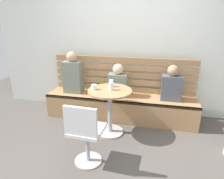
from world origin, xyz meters
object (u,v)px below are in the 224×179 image
object	(u,v)px
cafe_table	(110,103)
person_adult	(73,74)
white_chair	(85,133)
cup_glass_tall	(111,86)
cup_glass_short	(94,87)
booth_bench	(120,107)
cup_water_clear	(111,83)
person_child_middle	(172,85)
person_child_left	(118,82)

from	to	relation	value
cafe_table	person_adult	distance (m)	1.04
white_chair	person_adult	distance (m)	1.57
cup_glass_tall	cup_glass_short	size ratio (longest dim) A/B	1.50
cup_glass_short	person_adult	bearing A→B (deg)	135.41
person_adult	cup_glass_tall	world-z (taller)	person_adult
cafe_table	cup_glass_tall	xyz separation A→B (m)	(0.02, 0.00, 0.28)
cafe_table	cup_glass_short	world-z (taller)	cup_glass_short
booth_bench	cup_water_clear	world-z (taller)	cup_water_clear
cafe_table	person_child_middle	world-z (taller)	person_child_middle
cup_glass_short	booth_bench	bearing A→B (deg)	61.46
person_child_left	cup_water_clear	size ratio (longest dim) A/B	5.34
cafe_table	cup_glass_short	bearing A→B (deg)	-172.18
white_chair	cup_water_clear	distance (m)	1.03
booth_bench	cup_water_clear	xyz separation A→B (m)	(-0.08, -0.38, 0.57)
cafe_table	person_adult	size ratio (longest dim) A/B	0.96
cafe_table	person_child_left	world-z (taller)	person_child_left
person_child_middle	cup_water_clear	bearing A→B (deg)	-157.34
person_adult	cup_glass_tall	distance (m)	1.02
person_child_left	cup_glass_tall	distance (m)	0.56
white_chair	person_adult	size ratio (longest dim) A/B	1.10
white_chair	cup_glass_short	xyz separation A→B (m)	(-0.12, 0.78, 0.32)
person_child_left	person_child_middle	bearing A→B (deg)	0.58
person_child_middle	person_child_left	bearing A→B (deg)	-179.42
cup_glass_tall	white_chair	bearing A→B (deg)	-99.79
person_adult	cup_water_clear	xyz separation A→B (m)	(0.82, -0.39, 0.01)
person_child_middle	cup_glass_short	distance (m)	1.33
cup_glass_short	cup_water_clear	bearing A→B (deg)	40.68
person_child_middle	cup_water_clear	xyz separation A→B (m)	(-0.96, -0.40, 0.09)
person_child_left	cup_glass_short	size ratio (longest dim) A/B	7.35
white_chair	cup_glass_short	distance (m)	0.85
person_adult	white_chair	bearing A→B (deg)	-62.33
cup_water_clear	cup_glass_tall	xyz separation A→B (m)	(0.04, -0.16, 0.01)
person_child_left	cup_glass_tall	size ratio (longest dim) A/B	4.90
booth_bench	cup_glass_short	world-z (taller)	cup_glass_short
cup_glass_tall	person_adult	bearing A→B (deg)	147.28
person_adult	cup_glass_short	world-z (taller)	person_adult
cafe_table	white_chair	world-z (taller)	white_chair
cup_glass_tall	person_child_left	bearing A→B (deg)	90.26
booth_bench	cup_water_clear	bearing A→B (deg)	-102.57
cafe_table	cup_water_clear	bearing A→B (deg)	96.31
booth_bench	person_child_middle	xyz separation A→B (m)	(0.88, 0.03, 0.49)
person_child_left	person_adult	bearing A→B (deg)	-179.94
booth_bench	person_child_middle	size ratio (longest dim) A/B	4.43
person_child_left	booth_bench	bearing A→B (deg)	-18.09
person_child_left	cup_glass_tall	bearing A→B (deg)	-89.74
person_adult	cup_water_clear	world-z (taller)	person_adult
white_chair	person_child_left	world-z (taller)	person_child_left
booth_bench	cafe_table	xyz separation A→B (m)	(-0.07, -0.54, 0.30)
cup_glass_tall	person_child_middle	bearing A→B (deg)	31.27
person_child_left	cup_glass_short	world-z (taller)	person_child_left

